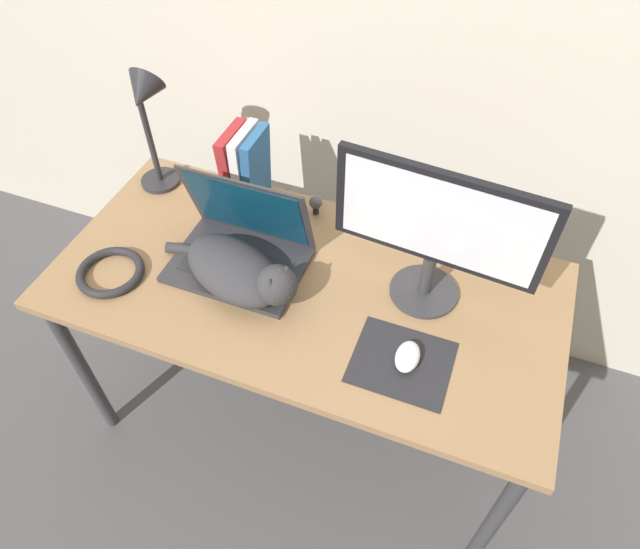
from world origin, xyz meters
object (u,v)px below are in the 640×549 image
Objects in this scene: external_monitor at (437,230)px; laptop at (241,248)px; book_row at (246,167)px; cable_coil at (110,272)px; computer_mouse at (408,357)px; cat at (240,272)px; webcam at (316,203)px; desk_lamp at (146,113)px.

laptop is at bearing -172.63° from external_monitor.
book_row reaches higher than cable_coil.
cat is at bearing 171.43° from computer_mouse.
cable_coil is 2.86× the size of webcam.
laptop reaches higher than webcam.
cable_coil is 0.65m from webcam.
cat reaches higher than cable_coil.
book_row is (-0.15, 0.35, 0.07)m from cat.
desk_lamp reaches higher than laptop.
computer_mouse is 0.61m from webcam.
external_monitor is (0.49, 0.16, 0.19)m from cat.
book_row is (-0.65, 0.43, 0.11)m from computer_mouse.
computer_mouse is 0.88m from cable_coil.
desk_lamp reaches higher than book_row.
cat is 4.63× the size of computer_mouse.
webcam is (0.23, 0.01, -0.08)m from book_row.
book_row is (-0.10, 0.26, 0.07)m from laptop.
book_row reaches higher than webcam.
cable_coil is at bearing -135.00° from webcam.
cable_coil is (-0.88, -0.02, -0.01)m from computer_mouse.
book_row is at bearing 111.60° from laptop.
webcam is (0.51, 0.07, -0.25)m from desk_lamp.
webcam reaches higher than computer_mouse.
external_monitor reaches higher than book_row.
cat reaches higher than computer_mouse.
desk_lamp is at bearing -171.91° from webcam.
book_row is at bearing 112.49° from cat.
cat is 0.39m from cable_coil.
laptop is 0.30m from webcam.
external_monitor is 0.33m from computer_mouse.
laptop is 1.48× the size of book_row.
external_monitor is at bearing 16.66° from cable_coil.
cat is at bearing -67.51° from book_row.
external_monitor is (0.53, 0.07, 0.19)m from laptop.
cat is at bearing -103.36° from webcam.
computer_mouse is at bearing -17.04° from laptop.
cat is 2.34× the size of cable_coil.
webcam is (-0.42, 0.44, 0.02)m from computer_mouse.
computer_mouse is 0.79m from book_row.
external_monitor is 0.92m from desk_lamp.
laptop is 0.38m from cable_coil.
desk_lamp is at bearing -167.48° from book_row.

